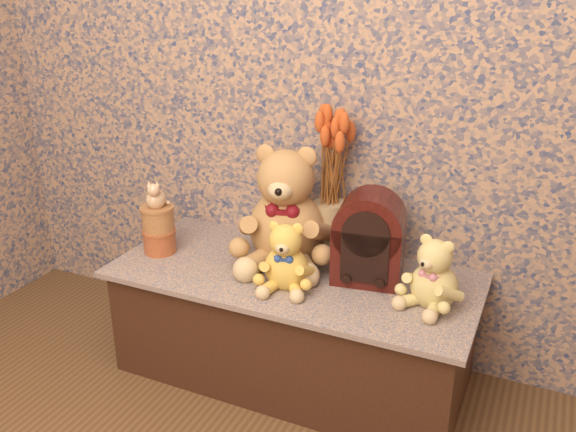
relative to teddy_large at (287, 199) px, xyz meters
name	(u,v)px	position (x,y,z in m)	size (l,w,h in m)	color
display_shelf	(293,324)	(0.07, -0.10, -0.46)	(1.33, 0.60, 0.43)	#334669
teddy_large	(287,199)	(0.00, 0.00, 0.00)	(0.38, 0.45, 0.48)	#A56E3F
teddy_medium	(286,252)	(0.09, -0.20, -0.11)	(0.20, 0.24, 0.26)	gold
teddy_small	(436,269)	(0.58, -0.11, -0.11)	(0.20, 0.24, 0.26)	tan
cathedral_radio	(369,237)	(0.33, -0.04, -0.08)	(0.24, 0.17, 0.33)	#360E09
ceramic_vase	(330,229)	(0.14, 0.09, -0.13)	(0.13, 0.13, 0.22)	tan
dried_stalks	(332,147)	(0.14, 0.09, 0.19)	(0.22, 0.22, 0.43)	#CB4F20
biscuit_tin_lower	(160,241)	(-0.48, -0.15, -0.20)	(0.12, 0.12, 0.09)	#C17638
biscuit_tin_upper	(158,219)	(-0.48, -0.15, -0.10)	(0.12, 0.12, 0.10)	tan
cat_figurine	(156,193)	(-0.48, -0.15, 0.00)	(0.08, 0.09, 0.12)	silver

